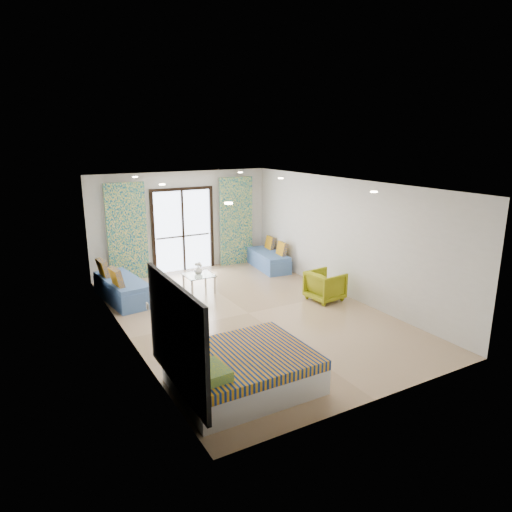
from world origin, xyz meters
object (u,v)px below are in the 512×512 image
coffee_table (199,277)px  armchair (325,284)px  daybed_left (122,289)px  daybed_right (269,259)px  bed (242,370)px

coffee_table → armchair: 2.97m
coffee_table → daybed_left: bearing=169.8°
daybed_right → daybed_left: bearing=-165.1°
daybed_left → bed: bearing=-88.9°
daybed_left → daybed_right: size_ratio=1.11×
bed → daybed_right: size_ratio=1.14×
daybed_right → armchair: daybed_right is taller
coffee_table → daybed_right: bearing=20.3°
coffee_table → bed: bearing=-104.4°
armchair → daybed_left: bearing=55.3°
coffee_table → armchair: bearing=-40.0°
daybed_right → armchair: (-0.22, -2.83, 0.11)m
daybed_left → armchair: (4.02, -2.22, 0.08)m
bed → daybed_right: bearing=55.4°
bed → armchair: size_ratio=2.68×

